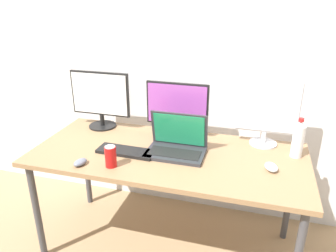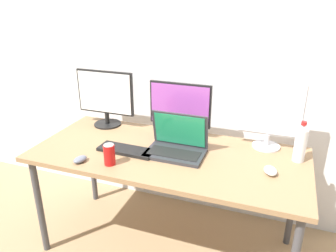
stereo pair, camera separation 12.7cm
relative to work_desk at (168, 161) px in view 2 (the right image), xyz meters
name	(u,v)px [view 2 (the right image)]	position (x,y,z in m)	size (l,w,h in m)	color
ground_plane	(168,245)	(0.00, 0.00, -0.68)	(16.00, 16.00, 0.00)	#9E7F5B
wall_back	(196,47)	(0.00, 0.59, 0.62)	(7.00, 0.08, 2.60)	silver
work_desk	(168,161)	(0.00, 0.00, 0.00)	(1.70, 0.76, 0.74)	#424247
monitor_left	(105,97)	(-0.59, 0.27, 0.28)	(0.44, 0.20, 0.41)	black
monitor_center	(180,108)	(-0.02, 0.29, 0.26)	(0.43, 0.19, 0.37)	black
monitor_right	(270,113)	(0.57, 0.29, 0.30)	(0.40, 0.18, 0.44)	silver
laptop_silver	(177,144)	(0.05, 0.02, 0.12)	(0.36, 0.24, 0.25)	#2D2D33
keyboard_main	(126,150)	(-0.25, -0.08, 0.07)	(0.36, 0.13, 0.02)	black
mouse_by_keyboard	(270,171)	(0.62, -0.05, 0.08)	(0.07, 0.10, 0.04)	silver
mouse_by_laptop	(80,159)	(-0.45, -0.29, 0.08)	(0.06, 0.09, 0.03)	slate
water_bottle	(301,143)	(0.76, 0.17, 0.18)	(0.07, 0.07, 0.25)	silver
soda_can_near_keyboard	(109,155)	(-0.27, -0.25, 0.12)	(0.07, 0.07, 0.13)	red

